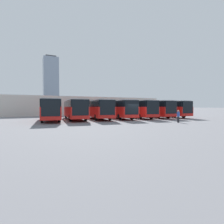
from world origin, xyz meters
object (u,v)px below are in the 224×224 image
Objects in this scene: bus_0 at (167,108)px; bus_3 at (117,108)px; bus_4 at (97,109)px; pedestrian at (178,116)px; bus_2 at (136,108)px; bus_1 at (152,108)px; bus_6 at (51,109)px; bus_5 at (75,109)px.

bus_0 is 11.43m from bus_3.
pedestrian is at bearing 129.95° from bus_4.
bus_1 is at bearing -173.78° from bus_2.
bus_4 is 7.23× the size of pedestrian.
bus_2 reaches higher than pedestrian.
bus_4 is 1.00× the size of bus_6.
bus_2 is 15.23m from bus_6.
bus_2 is (3.81, 0.02, 0.00)m from bus_1.
bus_6 is at bearing 5.11° from bus_3.
bus_0 and bus_6 have the same top height.
bus_4 is (3.81, -0.34, 0.00)m from bus_3.
bus_6 is (19.04, -0.27, 0.00)m from bus_1.
bus_3 and bus_4 have the same top height.
bus_0 is 1.00× the size of bus_5.
bus_3 is (3.81, -0.14, 0.00)m from bus_2.
bus_5 is (19.04, -0.79, 0.00)m from bus_0.
bus_0 is 22.85m from bus_6.
bus_3 is 11.38m from pedestrian.
pedestrian is at bearing 95.16° from bus_2.
bus_0 is 15.24m from bus_4.
bus_4 is at bearing 97.95° from pedestrian.
bus_0 is at bearing -176.48° from bus_5.
bus_6 is at bearing 5.08° from bus_1.
bus_2 is at bearing -177.95° from bus_5.
pedestrian is at bearing 140.71° from bus_5.
bus_5 is at bearing 3.09° from bus_1.
bus_0 is at bearing 27.64° from pedestrian.
bus_5 is (7.62, -0.63, 0.00)m from bus_3.
bus_6 is (15.23, -0.30, 0.00)m from bus_2.
bus_4 is at bearing -172.76° from bus_6.
bus_3 is at bearing -174.89° from bus_6.
bus_3 is at bearing 3.86° from bus_2.
bus_5 is 7.23× the size of pedestrian.
bus_5 reaches higher than pedestrian.
bus_6 is at bearing 13.00° from bus_5.
bus_2 is 10.63m from pedestrian.
bus_5 is at bearing 1.15° from bus_3.
bus_3 is at bearing 5.10° from bus_0.
bus_3 is 7.64m from bus_5.
bus_0 and bus_2 have the same top height.
bus_5 is at bearing 1.46° from bus_4.
bus_3 and bus_6 have the same top height.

